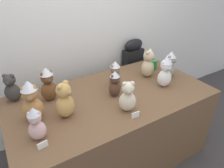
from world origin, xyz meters
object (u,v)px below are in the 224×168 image
(instrument_case, at_px, (132,76))
(teddy_bear_cream, at_px, (128,97))
(teddy_bear_caramel, at_px, (32,102))
(teddy_bear_charcoal, at_px, (12,89))
(teddy_bear_blush, at_px, (36,124))
(teddy_bear_honey, at_px, (65,101))
(party_cup_green, at_px, (154,65))
(display_table, at_px, (112,127))
(teddy_bear_chestnut, at_px, (48,84))
(teddy_bear_sand, at_px, (148,64))
(teddy_bear_snow, at_px, (165,72))
(teddy_bear_cocoa, at_px, (115,84))
(teddy_bear_mocha, at_px, (115,75))
(teddy_bear_ash, at_px, (170,65))

(instrument_case, xyz_separation_m, teddy_bear_cream, (-0.71, -0.88, 0.39))
(teddy_bear_caramel, height_order, teddy_bear_charcoal, teddy_bear_caramel)
(teddy_bear_blush, bearing_deg, teddy_bear_honey, 50.43)
(teddy_bear_cream, relative_size, teddy_bear_charcoal, 1.02)
(instrument_case, distance_m, party_cup_green, 0.50)
(display_table, xyz_separation_m, party_cup_green, (0.71, 0.23, 0.45))
(teddy_bear_chestnut, bearing_deg, teddy_bear_sand, -16.88)
(display_table, distance_m, instrument_case, 0.95)
(instrument_case, distance_m, teddy_bear_snow, 0.87)
(teddy_bear_cocoa, bearing_deg, teddy_bear_caramel, 167.74)
(display_table, bearing_deg, teddy_bear_blush, -163.81)
(display_table, distance_m, teddy_bear_mocha, 0.56)
(teddy_bear_ash, distance_m, teddy_bear_sand, 0.23)
(teddy_bear_honey, height_order, party_cup_green, teddy_bear_honey)
(teddy_bear_mocha, bearing_deg, teddy_bear_ash, -15.28)
(teddy_bear_ash, xyz_separation_m, teddy_bear_caramel, (-1.41, 0.02, 0.02))
(teddy_bear_snow, distance_m, teddy_bear_sand, 0.26)
(teddy_bear_cream, bearing_deg, teddy_bear_cocoa, 110.82)
(instrument_case, xyz_separation_m, teddy_bear_cocoa, (-0.68, -0.64, 0.39))
(teddy_bear_cocoa, xyz_separation_m, teddy_bear_snow, (0.52, -0.10, 0.03))
(teddy_bear_chestnut, xyz_separation_m, teddy_bear_caramel, (-0.18, -0.22, 0.01))
(teddy_bear_cream, xyz_separation_m, teddy_bear_ash, (0.73, 0.26, 0.02))
(teddy_bear_ash, bearing_deg, teddy_bear_mocha, 150.23)
(teddy_bear_cocoa, xyz_separation_m, party_cup_green, (0.69, 0.25, -0.07))
(teddy_bear_mocha, relative_size, teddy_bear_caramel, 0.80)
(teddy_bear_chestnut, height_order, teddy_bear_mocha, teddy_bear_chestnut)
(instrument_case, bearing_deg, teddy_bear_cocoa, -141.79)
(teddy_bear_sand, bearing_deg, party_cup_green, -1.14)
(teddy_bear_cocoa, height_order, teddy_bear_blush, teddy_bear_blush)
(teddy_bear_honey, relative_size, teddy_bear_snow, 0.97)
(teddy_bear_caramel, distance_m, party_cup_green, 1.43)
(teddy_bear_sand, relative_size, teddy_bear_blush, 1.15)
(teddy_bear_charcoal, bearing_deg, teddy_bear_cocoa, 4.90)
(teddy_bear_cocoa, bearing_deg, instrument_case, 33.41)
(teddy_bear_snow, xyz_separation_m, party_cup_green, (0.18, 0.36, -0.10))
(display_table, distance_m, teddy_bear_blush, 0.92)
(teddy_bear_honey, xyz_separation_m, teddy_bear_mocha, (0.58, 0.19, -0.01))
(instrument_case, distance_m, teddy_bear_blush, 1.70)
(teddy_bear_charcoal, bearing_deg, teddy_bear_snow, 10.25)
(display_table, relative_size, instrument_case, 1.79)
(display_table, distance_m, teddy_bear_charcoal, 1.02)
(teddy_bear_honey, height_order, teddy_bear_charcoal, teddy_bear_honey)
(instrument_case, xyz_separation_m, teddy_bear_blush, (-1.43, -0.83, 0.39))
(teddy_bear_honey, xyz_separation_m, teddy_bear_caramel, (-0.23, 0.08, 0.03))
(teddy_bear_cocoa, bearing_deg, teddy_bear_chestnut, 145.25)
(party_cup_green, bearing_deg, teddy_bear_honey, -165.54)
(party_cup_green, bearing_deg, teddy_bear_cocoa, -159.97)
(teddy_bear_ash, bearing_deg, teddy_bear_chestnut, 150.68)
(teddy_bear_sand, xyz_separation_m, teddy_bear_caramel, (-1.23, -0.12, 0.03))
(teddy_bear_cocoa, xyz_separation_m, teddy_bear_chestnut, (-0.53, 0.25, 0.03))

